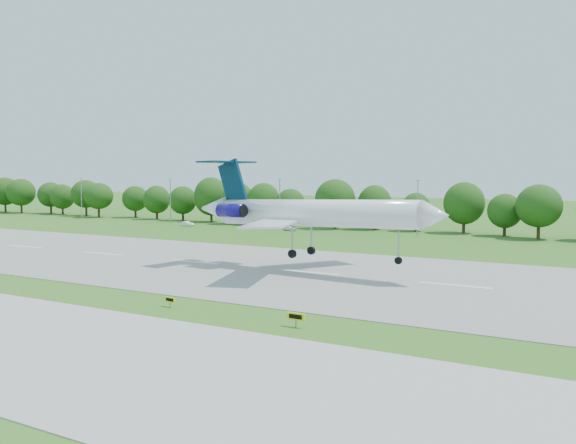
{
  "coord_description": "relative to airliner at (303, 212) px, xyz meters",
  "views": [
    {
      "loc": [
        62.07,
        -50.93,
        13.49
      ],
      "look_at": [
        20.73,
        18.0,
        7.45
      ],
      "focal_mm": 40.0,
      "sensor_mm": 36.0,
      "label": 1
    }
  ],
  "objects": [
    {
      "name": "airliner",
      "position": [
        0.0,
        0.0,
        0.0
      ],
      "size": [
        39.9,
        28.99,
        13.62
      ],
      "rotation": [
        0.0,
        -0.02,
        -0.09
      ],
      "color": "white",
      "rests_on": "ground"
    },
    {
      "name": "ground",
      "position": [
        -18.76,
        -25.18,
        -8.34
      ],
      "size": [
        600.0,
        600.0,
        0.0
      ],
      "primitive_type": "plane",
      "color": "#2D5C18",
      "rests_on": "ground"
    },
    {
      "name": "runway",
      "position": [
        -18.76,
        -0.18,
        -8.3
      ],
      "size": [
        400.0,
        45.0,
        0.08
      ],
      "primitive_type": "cube",
      "color": "gray",
      "rests_on": "ground"
    },
    {
      "name": "tree_line",
      "position": [
        -18.76,
        66.82,
        -2.15
      ],
      "size": [
        288.4,
        8.4,
        10.4
      ],
      "color": "#382314",
      "rests_on": "ground"
    },
    {
      "name": "service_vehicle_a",
      "position": [
        -64.3,
        52.33,
        -7.72
      ],
      "size": [
        3.89,
        1.67,
        1.25
      ],
      "primitive_type": "imported",
      "rotation": [
        0.0,
        0.0,
        1.67
      ],
      "color": "white",
      "rests_on": "ground"
    },
    {
      "name": "taxi_sign_right",
      "position": [
        15.29,
        -28.02,
        -7.4
      ],
      "size": [
        1.82,
        0.33,
        1.27
      ],
      "rotation": [
        0.0,
        0.0,
        -0.06
      ],
      "color": "gray",
      "rests_on": "ground"
    },
    {
      "name": "service_vehicle_b",
      "position": [
        -34.36,
        54.07,
        -7.74
      ],
      "size": [
        3.73,
        2.04,
        1.2
      ],
      "primitive_type": "imported",
      "rotation": [
        0.0,
        0.0,
        1.39
      ],
      "color": "silver",
      "rests_on": "ground"
    },
    {
      "name": "light_poles",
      "position": [
        -21.26,
        56.82,
        -2.0
      ],
      "size": [
        175.9,
        0.25,
        12.19
      ],
      "color": "gray",
      "rests_on": "ground"
    },
    {
      "name": "taxi_sign_centre",
      "position": [
        -0.01,
        -27.17,
        -7.59
      ],
      "size": [
        1.45,
        0.36,
        1.01
      ],
      "rotation": [
        0.0,
        0.0,
        -0.14
      ],
      "color": "gray",
      "rests_on": "ground"
    }
  ]
}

